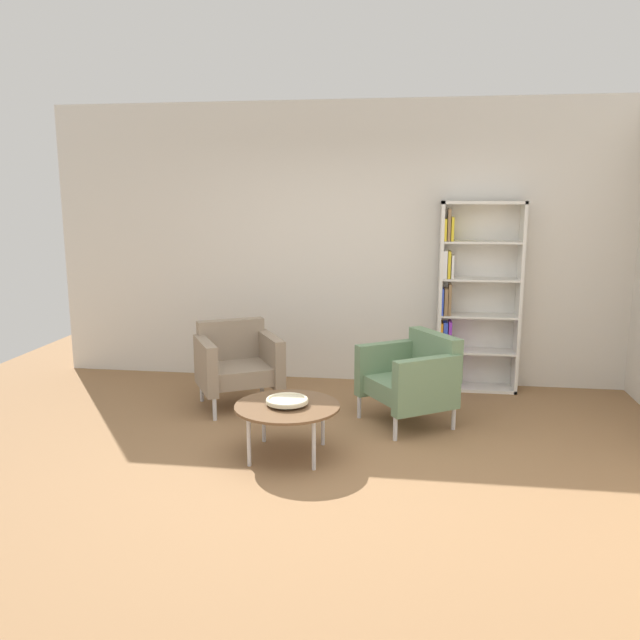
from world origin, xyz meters
The scene contains 7 objects.
ground_plane centered at (0.00, 0.00, 0.00)m, with size 8.32×8.32×0.00m, color olive.
plaster_back_panel centered at (0.00, 2.46, 1.45)m, with size 6.40×0.12×2.90m, color silver.
bookshelf_tall centered at (1.23, 2.25, 0.93)m, with size 0.80×0.30×1.90m.
coffee_table_low centered at (-0.28, 0.28, 0.37)m, with size 0.80×0.80×0.40m.
decorative_bowl centered at (-0.28, 0.28, 0.43)m, with size 0.32×0.32×0.05m.
armchair_by_bookshelf centered at (0.65, 1.14, 0.41)m, with size 0.93×0.94×0.78m.
armchair_spare_guest centered at (-0.98, 1.40, 0.41)m, with size 0.93×0.91×0.78m.
Camera 1 is at (0.61, -4.27, 1.96)m, focal length 36.06 mm.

